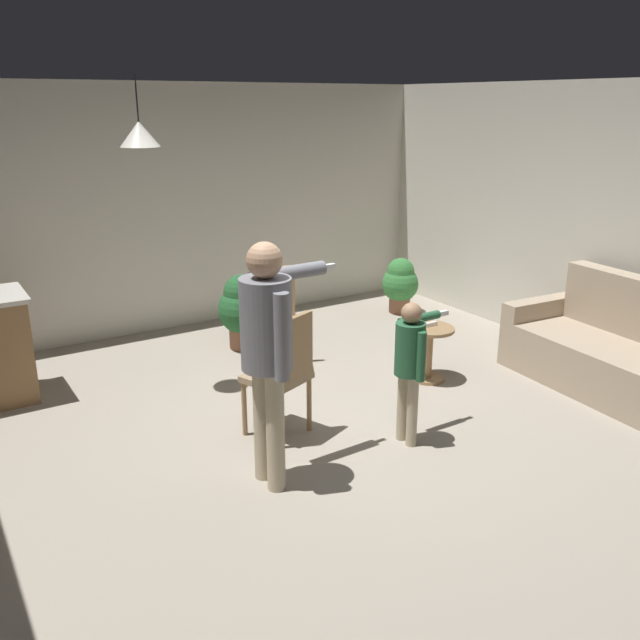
# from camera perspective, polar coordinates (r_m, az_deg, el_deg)

# --- Properties ---
(ground) EXTENTS (7.68, 7.68, 0.00)m
(ground) POSITION_cam_1_polar(r_m,az_deg,el_deg) (5.40, 0.99, -9.48)
(ground) COLOR #9E9384
(wall_back) EXTENTS (6.40, 0.10, 2.70)m
(wall_back) POSITION_cam_1_polar(r_m,az_deg,el_deg) (7.75, -12.16, 9.20)
(wall_back) COLOR silver
(wall_back) RESTS_ON ground
(wall_right) EXTENTS (0.10, 6.40, 2.70)m
(wall_right) POSITION_cam_1_polar(r_m,az_deg,el_deg) (7.16, 23.25, 7.43)
(wall_right) COLOR silver
(wall_right) RESTS_ON ground
(couch_floral) EXTENTS (0.99, 1.86, 1.00)m
(couch_floral) POSITION_cam_1_polar(r_m,az_deg,el_deg) (6.62, 23.33, -2.53)
(couch_floral) COLOR tan
(couch_floral) RESTS_ON ground
(side_table_by_couch) EXTENTS (0.44, 0.44, 0.52)m
(side_table_by_couch) POSITION_cam_1_polar(r_m,az_deg,el_deg) (6.31, 9.31, -2.28)
(side_table_by_couch) COLOR #99754C
(side_table_by_couch) RESTS_ON ground
(person_adult) EXTENTS (0.83, 0.50, 1.68)m
(person_adult) POSITION_cam_1_polar(r_m,az_deg,el_deg) (4.32, -4.40, -1.66)
(person_adult) COLOR tan
(person_adult) RESTS_ON ground
(person_child) EXTENTS (0.58, 0.33, 1.12)m
(person_child) POSITION_cam_1_polar(r_m,az_deg,el_deg) (5.01, 7.71, -3.17)
(person_child) COLOR tan
(person_child) RESTS_ON ground
(dining_chair_by_counter) EXTENTS (0.55, 0.55, 1.00)m
(dining_chair_by_counter) POSITION_cam_1_polar(r_m,az_deg,el_deg) (5.13, -3.11, -4.32)
(dining_chair_by_counter) COLOR #99754C
(dining_chair_by_counter) RESTS_ON ground
(dining_chair_near_wall) EXTENTS (0.57, 0.57, 1.00)m
(dining_chair_near_wall) POSITION_cam_1_polar(r_m,az_deg,el_deg) (6.45, -3.75, 0.45)
(dining_chair_near_wall) COLOR #99754C
(dining_chair_near_wall) RESTS_ON ground
(potted_plant_corner) EXTENTS (0.45, 0.45, 0.68)m
(potted_plant_corner) POSITION_cam_1_polar(r_m,az_deg,el_deg) (8.29, 6.84, 3.17)
(potted_plant_corner) COLOR brown
(potted_plant_corner) RESTS_ON ground
(potted_plant_by_wall) EXTENTS (0.52, 0.52, 0.80)m
(potted_plant_by_wall) POSITION_cam_1_polar(r_m,az_deg,el_deg) (7.06, -6.60, 1.04)
(potted_plant_by_wall) COLOR brown
(potted_plant_by_wall) RESTS_ON ground
(spare_remote_on_table) EXTENTS (0.13, 0.04, 0.04)m
(spare_remote_on_table) POSITION_cam_1_polar(r_m,az_deg,el_deg) (6.27, 9.40, -0.35)
(spare_remote_on_table) COLOR white
(spare_remote_on_table) RESTS_ON side_table_by_couch
(ceiling_light_pendant) EXTENTS (0.32, 0.32, 0.55)m
(ceiling_light_pendant) POSITION_cam_1_polar(r_m,az_deg,el_deg) (5.73, -15.10, 15.04)
(ceiling_light_pendant) COLOR silver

